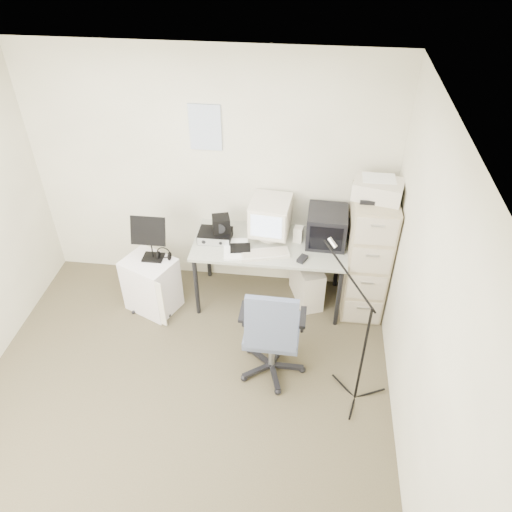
# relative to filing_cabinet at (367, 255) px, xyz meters

# --- Properties ---
(floor) EXTENTS (3.60, 3.60, 0.01)m
(floor) POSITION_rel_filing_cabinet_xyz_m (-1.58, -1.48, -0.66)
(floor) COLOR #433926
(floor) RESTS_ON ground
(ceiling) EXTENTS (3.60, 3.60, 0.01)m
(ceiling) POSITION_rel_filing_cabinet_xyz_m (-1.58, -1.48, 1.85)
(ceiling) COLOR white
(ceiling) RESTS_ON ground
(wall_back) EXTENTS (3.60, 0.02, 2.50)m
(wall_back) POSITION_rel_filing_cabinet_xyz_m (-1.58, 0.32, 0.60)
(wall_back) COLOR beige
(wall_back) RESTS_ON ground
(wall_right) EXTENTS (0.02, 3.60, 2.50)m
(wall_right) POSITION_rel_filing_cabinet_xyz_m (0.22, -1.48, 0.60)
(wall_right) COLOR beige
(wall_right) RESTS_ON ground
(wall_calendar) EXTENTS (0.30, 0.02, 0.44)m
(wall_calendar) POSITION_rel_filing_cabinet_xyz_m (-1.60, 0.31, 1.10)
(wall_calendar) COLOR white
(wall_calendar) RESTS_ON wall_back
(filing_cabinet) EXTENTS (0.40, 0.60, 1.30)m
(filing_cabinet) POSITION_rel_filing_cabinet_xyz_m (0.00, 0.00, 0.00)
(filing_cabinet) COLOR gray
(filing_cabinet) RESTS_ON floor
(printer) EXTENTS (0.48, 0.38, 0.16)m
(printer) POSITION_rel_filing_cabinet_xyz_m (0.00, 0.00, 0.73)
(printer) COLOR beige
(printer) RESTS_ON filing_cabinet
(desk) EXTENTS (1.50, 0.70, 0.73)m
(desk) POSITION_rel_filing_cabinet_xyz_m (-0.95, -0.03, -0.29)
(desk) COLOR #9EA189
(desk) RESTS_ON floor
(crt_monitor) EXTENTS (0.41, 0.43, 0.41)m
(crt_monitor) POSITION_rel_filing_cabinet_xyz_m (-0.96, 0.09, 0.29)
(crt_monitor) COLOR beige
(crt_monitor) RESTS_ON desk
(crt_tv) EXTENTS (0.39, 0.41, 0.34)m
(crt_tv) POSITION_rel_filing_cabinet_xyz_m (-0.41, 0.07, 0.25)
(crt_tv) COLOR black
(crt_tv) RESTS_ON desk
(desk_speaker) EXTENTS (0.10, 0.10, 0.16)m
(desk_speaker) POSITION_rel_filing_cabinet_xyz_m (-0.68, 0.04, 0.16)
(desk_speaker) COLOR beige
(desk_speaker) RESTS_ON desk
(keyboard) EXTENTS (0.48, 0.27, 0.03)m
(keyboard) POSITION_rel_filing_cabinet_xyz_m (-0.98, -0.22, 0.09)
(keyboard) COLOR beige
(keyboard) RESTS_ON desk
(mouse) EXTENTS (0.11, 0.13, 0.03)m
(mouse) POSITION_rel_filing_cabinet_xyz_m (-0.62, -0.26, 0.10)
(mouse) COLOR black
(mouse) RESTS_ON desk
(radio_receiver) EXTENTS (0.32, 0.23, 0.09)m
(radio_receiver) POSITION_rel_filing_cabinet_xyz_m (-1.49, -0.03, 0.13)
(radio_receiver) COLOR black
(radio_receiver) RESTS_ON desk
(radio_speaker) EXTENTS (0.20, 0.19, 0.16)m
(radio_speaker) POSITION_rel_filing_cabinet_xyz_m (-1.43, -0.01, 0.25)
(radio_speaker) COLOR black
(radio_speaker) RESTS_ON radio_receiver
(papers) EXTENTS (0.29, 0.36, 0.02)m
(papers) POSITION_rel_filing_cabinet_xyz_m (-1.26, -0.18, 0.09)
(papers) COLOR white
(papers) RESTS_ON desk
(pc_tower) EXTENTS (0.38, 0.54, 0.46)m
(pc_tower) POSITION_rel_filing_cabinet_xyz_m (-0.56, 0.02, -0.42)
(pc_tower) COLOR beige
(pc_tower) RESTS_ON floor
(office_chair) EXTENTS (0.62, 0.62, 1.05)m
(office_chair) POSITION_rel_filing_cabinet_xyz_m (-0.84, -0.98, -0.13)
(office_chair) COLOR #52586F
(office_chair) RESTS_ON floor
(side_cart) EXTENTS (0.60, 0.55, 0.59)m
(side_cart) POSITION_rel_filing_cabinet_xyz_m (-2.13, -0.29, -0.35)
(side_cart) COLOR silver
(side_cart) RESTS_ON floor
(music_stand) EXTENTS (0.36, 0.23, 0.49)m
(music_stand) POSITION_rel_filing_cabinet_xyz_m (-2.09, -0.23, 0.19)
(music_stand) COLOR black
(music_stand) RESTS_ON side_cart
(headphones) EXTENTS (0.16, 0.16, 0.03)m
(headphones) POSITION_rel_filing_cabinet_xyz_m (-1.98, -0.23, -0.01)
(headphones) COLOR black
(headphones) RESTS_ON side_cart
(mic_stand) EXTENTS (0.03, 0.03, 1.40)m
(mic_stand) POSITION_rel_filing_cabinet_xyz_m (-0.08, -1.20, 0.05)
(mic_stand) COLOR black
(mic_stand) RESTS_ON floor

